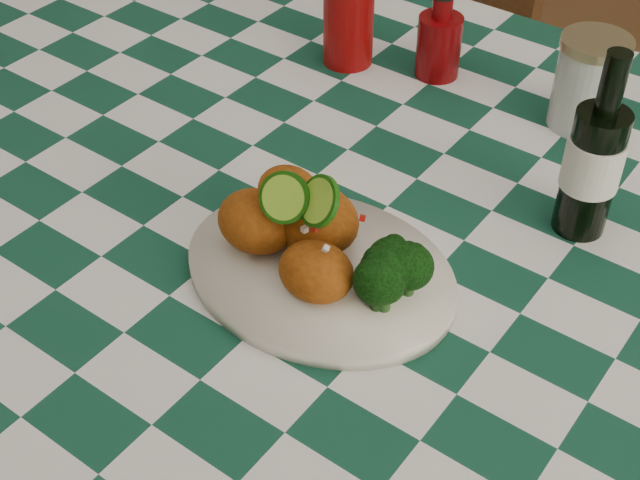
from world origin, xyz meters
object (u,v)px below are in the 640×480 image
Objects in this scene: ketchup_bottle at (440,32)px; beer_bottle at (597,146)px; fried_chicken_pile at (309,223)px; mason_jar at (588,83)px; plate at (320,272)px; dining_table at (374,414)px; red_tumbler at (349,22)px; wooden_chair_left at (384,75)px.

ketchup_bottle is 0.60× the size of beer_bottle.
fried_chicken_pile is 0.45m from mason_jar.
plate is 0.06m from fried_chicken_pile.
dining_table is at bearing -110.24° from mason_jar.
mason_jar is at bearing 75.61° from fried_chicken_pile.
ketchup_bottle is at bearing 147.59° from beer_bottle.
ketchup_bottle is at bearing 103.31° from fried_chicken_pile.
ketchup_bottle reaches higher than dining_table.
beer_bottle is (0.20, 0.24, 0.04)m from fried_chicken_pile.
dining_table is at bearing 93.61° from plate.
wooden_chair_left is at bearing 115.28° from red_tumbler.
mason_jar is (0.11, 0.29, 0.45)m from dining_table.
ketchup_bottle is 0.36m from beer_bottle.
red_tumbler is (-0.22, 0.39, -0.01)m from fried_chicken_pile.
wooden_chair_left reaches higher than mason_jar.
plate is 1.80× the size of fried_chicken_pile.
fried_chicken_pile is at bearing -91.72° from dining_table.
beer_bottle reaches higher than dining_table.
plate is 0.31× the size of wooden_chair_left.
mason_jar is at bearing -31.75° from wooden_chair_left.
dining_table is 7.46× the size of beer_bottle.
mason_jar is 0.75m from wooden_chair_left.
mason_jar is (0.34, 0.05, -0.00)m from red_tumbler.
ketchup_bottle is 1.07× the size of mason_jar.
fried_chicken_pile is 0.17× the size of wooden_chair_left.
plate is 0.98m from wooden_chair_left.
red_tumbler is 0.13m from ketchup_bottle.
red_tumbler is 0.94× the size of ketchup_bottle.
fried_chicken_pile is at bearing -76.69° from ketchup_bottle.
dining_table is 5.51× the size of plate.
red_tumbler is 0.56× the size of beer_bottle.
fried_chicken_pile is 1.26× the size of ketchup_bottle.
fried_chicken_pile is 1.34× the size of red_tumbler.
beer_bottle is at bearing 26.98° from dining_table.
mason_jar is at bearing 8.33° from red_tumbler.
plate is 0.45m from mason_jar.
red_tumbler is (-0.23, 0.24, 0.46)m from dining_table.
mason_jar reaches higher than dining_table.
beer_bottle is at bearing 50.94° from fried_chicken_pile.
ketchup_bottle is (-0.10, 0.44, -0.01)m from fried_chicken_pile.
fried_chicken_pile reaches higher than plate.
dining_table is 0.55m from ketchup_bottle.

